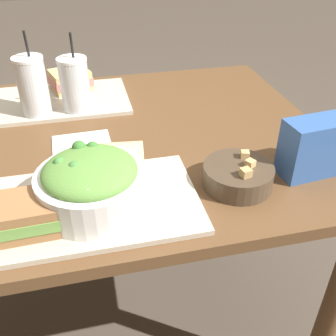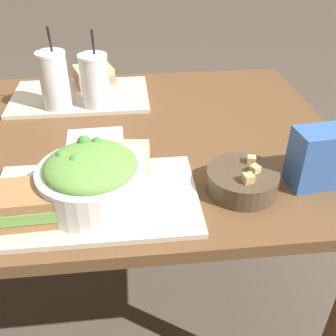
{
  "view_description": "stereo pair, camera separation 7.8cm",
  "coord_description": "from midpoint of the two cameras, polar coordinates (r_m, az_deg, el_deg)",
  "views": [
    {
      "loc": [
        0.06,
        -0.94,
        1.27
      ],
      "look_at": [
        0.2,
        -0.31,
        0.83
      ],
      "focal_mm": 42.0,
      "sensor_mm": 36.0,
      "label": 1
    },
    {
      "loc": [
        0.13,
        -0.95,
        1.27
      ],
      "look_at": [
        0.2,
        -0.31,
        0.83
      ],
      "focal_mm": 42.0,
      "sensor_mm": 36.0,
      "label": 2
    }
  ],
  "objects": [
    {
      "name": "sandwich_far",
      "position": [
        1.37,
        -9.05,
        12.97
      ],
      "size": [
        0.15,
        0.14,
        0.06
      ],
      "rotation": [
        0.0,
        0.0,
        0.3
      ],
      "color": "tan",
      "rests_on": "tray_far"
    },
    {
      "name": "chip_bag",
      "position": [
        0.94,
        24.31,
        1.41
      ],
      "size": [
        0.16,
        0.09,
        0.14
      ],
      "rotation": [
        0.0,
        0.0,
        0.1
      ],
      "color": "#335BA3",
      "rests_on": "dining_table"
    },
    {
      "name": "sandwich_near",
      "position": [
        0.8,
        -17.42,
        -5.09
      ],
      "size": [
        0.13,
        0.11,
        0.06
      ],
      "rotation": [
        0.0,
        0.0,
        0.04
      ],
      "color": "olive",
      "rests_on": "tray_near"
    },
    {
      "name": "ground_plane",
      "position": [
        1.59,
        -7.49,
        -19.55
      ],
      "size": [
        12.0,
        12.0,
        0.0
      ],
      "primitive_type": "plane",
      "color": "#4C4238"
    },
    {
      "name": "soup_bowl",
      "position": [
        0.88,
        13.26,
        -1.8
      ],
      "size": [
        0.16,
        0.16,
        0.07
      ],
      "color": "#473828",
      "rests_on": "dining_table"
    },
    {
      "name": "tray_near",
      "position": [
        0.84,
        -7.93,
        -4.57
      ],
      "size": [
        0.44,
        0.28,
        0.01
      ],
      "color": "#BCB29E",
      "rests_on": "dining_table"
    },
    {
      "name": "dining_table",
      "position": [
        1.14,
        -9.88,
        0.33
      ],
      "size": [
        1.39,
        0.91,
        0.74
      ],
      "color": "brown",
      "rests_on": "ground_plane"
    },
    {
      "name": "salad_bowl",
      "position": [
        0.8,
        -8.25,
        -1.45
      ],
      "size": [
        0.22,
        0.22,
        0.11
      ],
      "color": "white",
      "rests_on": "tray_near"
    },
    {
      "name": "drink_cup_red",
      "position": [
        1.21,
        -8.69,
        12.18
      ],
      "size": [
        0.09,
        0.09,
        0.23
      ],
      "color": "silver",
      "rests_on": "tray_far"
    },
    {
      "name": "baguette_near",
      "position": [
        0.89,
        -5.11,
        1.62
      ],
      "size": [
        0.16,
        0.1,
        0.08
      ],
      "rotation": [
        0.0,
        0.0,
        1.45
      ],
      "color": "#DBBC84",
      "rests_on": "tray_near"
    },
    {
      "name": "napkin_folded",
      "position": [
        1.07,
        -8.5,
        4.31
      ],
      "size": [
        0.15,
        0.11,
        0.0
      ],
      "color": "white",
      "rests_on": "dining_table"
    },
    {
      "name": "tray_far",
      "position": [
        1.32,
        -10.9,
        10.18
      ],
      "size": [
        0.44,
        0.28,
        0.01
      ],
      "color": "#BCB29E",
      "rests_on": "dining_table"
    },
    {
      "name": "drink_cup_dark",
      "position": [
        1.22,
        -14.34,
        11.97
      ],
      "size": [
        0.09,
        0.09,
        0.24
      ],
      "color": "silver",
      "rests_on": "tray_far"
    }
  ]
}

